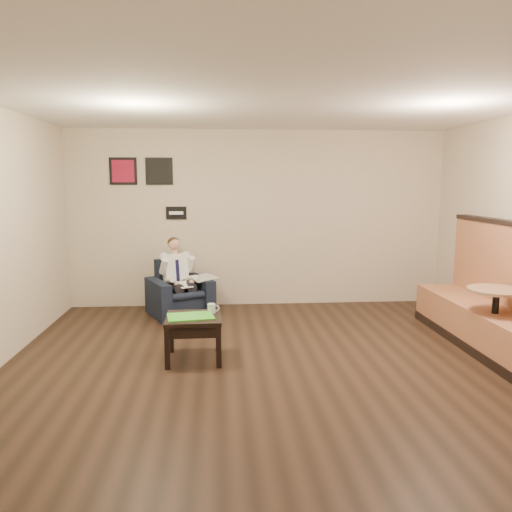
{
  "coord_description": "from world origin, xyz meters",
  "views": [
    {
      "loc": [
        -0.63,
        -4.97,
        1.98
      ],
      "look_at": [
        -0.17,
        1.2,
        1.06
      ],
      "focal_mm": 35.0,
      "sensor_mm": 36.0,
      "label": 1
    }
  ],
  "objects": [
    {
      "name": "ground",
      "position": [
        0.0,
        0.0,
        0.0
      ],
      "size": [
        6.0,
        6.0,
        0.0
      ],
      "primitive_type": "plane",
      "color": "black",
      "rests_on": "ground"
    },
    {
      "name": "wall_back",
      "position": [
        0.0,
        3.0,
        1.4
      ],
      "size": [
        6.0,
        0.02,
        2.8
      ],
      "primitive_type": "cube",
      "color": "beige",
      "rests_on": "ground"
    },
    {
      "name": "wall_front",
      "position": [
        0.0,
        -3.0,
        1.4
      ],
      "size": [
        6.0,
        0.02,
        2.8
      ],
      "primitive_type": "cube",
      "color": "beige",
      "rests_on": "ground"
    },
    {
      "name": "ceiling",
      "position": [
        0.0,
        0.0,
        2.8
      ],
      "size": [
        6.0,
        6.0,
        0.02
      ],
      "primitive_type": "cube",
      "color": "white",
      "rests_on": "wall_back"
    },
    {
      "name": "seating_sign",
      "position": [
        -1.3,
        2.98,
        1.5
      ],
      "size": [
        0.32,
        0.02,
        0.2
      ],
      "primitive_type": "cube",
      "color": "black",
      "rests_on": "wall_back"
    },
    {
      "name": "art_print_left",
      "position": [
        -2.1,
        2.98,
        2.15
      ],
      "size": [
        0.42,
        0.03,
        0.42
      ],
      "primitive_type": "cube",
      "color": "maroon",
      "rests_on": "wall_back"
    },
    {
      "name": "art_print_right",
      "position": [
        -1.55,
        2.98,
        2.15
      ],
      "size": [
        0.42,
        0.03,
        0.42
      ],
      "primitive_type": "cube",
      "color": "black",
      "rests_on": "wall_back"
    },
    {
      "name": "armchair",
      "position": [
        -1.23,
        2.42,
        0.4
      ],
      "size": [
        1.1,
        1.1,
        0.81
      ],
      "primitive_type": "cube",
      "rotation": [
        0.0,
        0.0,
        0.42
      ],
      "color": "black",
      "rests_on": "ground"
    },
    {
      "name": "seated_man",
      "position": [
        -1.19,
        2.33,
        0.55
      ],
      "size": [
        0.8,
        0.94,
        1.11
      ],
      "primitive_type": null,
      "rotation": [
        0.0,
        0.0,
        0.42
      ],
      "color": "white",
      "rests_on": "armchair"
    },
    {
      "name": "lap_papers",
      "position": [
        -1.15,
        2.25,
        0.5
      ],
      "size": [
        0.29,
        0.32,
        0.01
      ],
      "primitive_type": "cube",
      "rotation": [
        0.0,
        0.0,
        0.49
      ],
      "color": "white",
      "rests_on": "seated_man"
    },
    {
      "name": "newspaper",
      "position": [
        -0.89,
        2.48,
        0.55
      ],
      "size": [
        0.51,
        0.55,
        0.01
      ],
      "primitive_type": "cube",
      "rotation": [
        0.0,
        0.0,
        0.48
      ],
      "color": "silver",
      "rests_on": "armchair"
    },
    {
      "name": "side_table",
      "position": [
        -0.92,
        0.46,
        0.25
      ],
      "size": [
        0.62,
        0.62,
        0.5
      ],
      "primitive_type": "cube",
      "rotation": [
        0.0,
        0.0,
        0.02
      ],
      "color": "black",
      "rests_on": "ground"
    },
    {
      "name": "green_folder",
      "position": [
        -0.96,
        0.43,
        0.51
      ],
      "size": [
        0.55,
        0.43,
        0.01
      ],
      "primitive_type": "cube",
      "rotation": [
        0.0,
        0.0,
        0.16
      ],
      "color": "#42D82B",
      "rests_on": "side_table"
    },
    {
      "name": "coffee_mug",
      "position": [
        -0.73,
        0.59,
        0.55
      ],
      "size": [
        0.09,
        0.09,
        0.11
      ],
      "primitive_type": "cylinder",
      "rotation": [
        0.0,
        0.0,
        0.02
      ],
      "color": "white",
      "rests_on": "side_table"
    },
    {
      "name": "smartphone",
      "position": [
        -0.87,
        0.64,
        0.51
      ],
      "size": [
        0.17,
        0.1,
        0.01
      ],
      "primitive_type": "cube",
      "rotation": [
        0.0,
        0.0,
        -0.16
      ],
      "color": "black",
      "rests_on": "side_table"
    },
    {
      "name": "banquette",
      "position": [
        2.59,
        0.51,
        0.75
      ],
      "size": [
        0.7,
        2.92,
        1.49
      ],
      "primitive_type": "cube",
      "color": "#A1613E",
      "rests_on": "ground"
    },
    {
      "name": "cafe_table",
      "position": [
        2.49,
        0.31,
        0.4
      ],
      "size": [
        0.79,
        0.79,
        0.79
      ],
      "primitive_type": "cylinder",
      "rotation": [
        0.0,
        0.0,
        -0.3
      ],
      "color": "#9D7355",
      "rests_on": "ground"
    }
  ]
}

